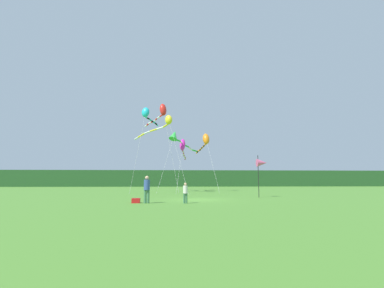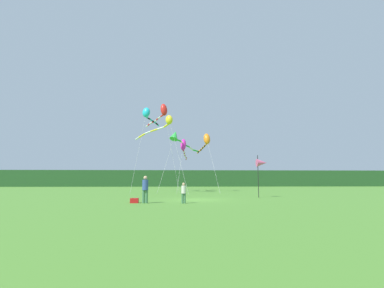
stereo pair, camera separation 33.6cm
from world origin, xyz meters
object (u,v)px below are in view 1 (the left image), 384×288
object	(u,v)px
person_child	(185,192)
kite_orange	(205,140)
person_adult	(147,188)
kite_cyan	(146,113)
kite_yellow	(164,123)
banner_flag_pole	(262,163)
kite_red	(162,111)
kite_magenta	(183,146)
cooler_box	(136,201)
kite_green	(176,137)

from	to	relation	value
person_child	kite_orange	distance (m)	20.02
person_adult	kite_cyan	bearing A→B (deg)	96.10
kite_yellow	kite_orange	xyz separation A→B (m)	(5.46, 4.55, -1.35)
kite_cyan	person_child	bearing A→B (deg)	-75.50
person_child	kite_yellow	size ratio (longest dim) A/B	0.15
person_child	banner_flag_pole	size ratio (longest dim) A/B	0.36
person_adult	kite_yellow	xyz separation A→B (m)	(0.59, 13.95, 7.21)
person_adult	kite_red	bearing A→B (deg)	89.58
kite_magenta	kite_cyan	world-z (taller)	kite_cyan
kite_yellow	person_child	bearing A→B (deg)	-82.14
cooler_box	kite_magenta	bearing A→B (deg)	78.37
kite_yellow	kite_cyan	size ratio (longest dim) A/B	0.85
person_adult	kite_orange	xyz separation A→B (m)	(6.05, 18.49, 5.85)
kite_orange	kite_red	bearing A→B (deg)	178.68
kite_cyan	kite_red	distance (m)	3.07
person_child	kite_orange	world-z (taller)	kite_orange
person_adult	kite_yellow	world-z (taller)	kite_yellow
kite_green	kite_magenta	world-z (taller)	kite_green
banner_flag_pole	kite_magenta	xyz separation A→B (m)	(-6.64, 12.63, 2.94)
kite_orange	kite_magenta	bearing A→B (deg)	-175.74
cooler_box	kite_red	xyz separation A→B (m)	(0.86, 18.37, 10.64)
kite_magenta	person_adult	bearing A→B (deg)	-99.27
kite_green	kite_magenta	size ratio (longest dim) A/B	0.91
banner_flag_pole	kite_red	xyz separation A→B (m)	(-9.48, 13.00, 7.79)
kite_cyan	kite_red	size ratio (longest dim) A/B	0.90
banner_flag_pole	kite_yellow	bearing A→B (deg)	137.35
cooler_box	kite_orange	world-z (taller)	kite_orange
kite_green	kite_orange	world-z (taller)	kite_green
kite_yellow	kite_cyan	world-z (taller)	kite_cyan
person_adult	kite_green	bearing A→B (deg)	83.10
person_adult	kite_orange	size ratio (longest dim) A/B	0.20
person_child	banner_flag_pole	xyz separation A→B (m)	(7.07, 5.88, 2.25)
kite_magenta	kite_red	world-z (taller)	kite_red
banner_flag_pole	kite_green	world-z (taller)	kite_green
person_child	kite_yellow	bearing A→B (deg)	97.86
person_child	cooler_box	distance (m)	3.37
kite_cyan	kite_orange	xyz separation A→B (m)	(7.80, 2.12, -3.06)
kite_green	cooler_box	bearing A→B (deg)	-99.47
kite_red	person_child	bearing A→B (deg)	-82.72
kite_green	kite_cyan	distance (m)	4.79
cooler_box	person_child	bearing A→B (deg)	-8.80
banner_flag_pole	kite_yellow	distance (m)	13.33
kite_green	kite_orange	xyz separation A→B (m)	(4.02, 1.69, -0.16)
person_adult	kite_magenta	world-z (taller)	kite_magenta
person_child	kite_green	bearing A→B (deg)	91.73
cooler_box	kite_red	distance (m)	21.25
person_adult	banner_flag_pole	size ratio (longest dim) A/B	0.48
kite_green	kite_yellow	xyz separation A→B (m)	(-1.45, -2.85, 1.19)
cooler_box	kite_yellow	xyz separation A→B (m)	(1.31, 13.69, 8.05)
person_child	person_adult	bearing A→B (deg)	174.47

